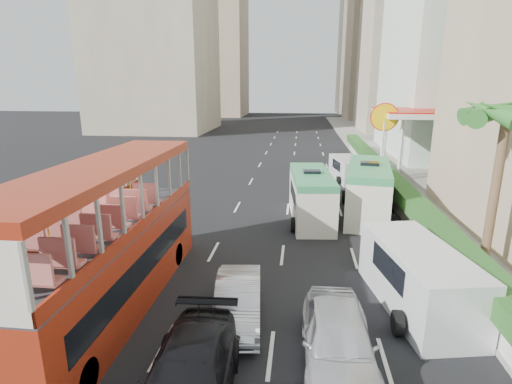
# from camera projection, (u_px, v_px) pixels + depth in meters

# --- Properties ---
(ground_plane) EXTENTS (200.00, 200.00, 0.00)m
(ground_plane) POSITION_uv_depth(u_px,v_px,m) (287.00, 317.00, 13.32)
(ground_plane) COLOR black
(ground_plane) RESTS_ON ground
(double_decker_bus) EXTENTS (2.50, 11.00, 5.06)m
(double_decker_bus) POSITION_uv_depth(u_px,v_px,m) (109.00, 238.00, 13.31)
(double_decker_bus) COLOR maroon
(double_decker_bus) RESTS_ON ground
(car_silver_lane_a) EXTENTS (1.89, 4.30, 1.37)m
(car_silver_lane_a) POSITION_uv_depth(u_px,v_px,m) (238.00, 319.00, 13.20)
(car_silver_lane_a) COLOR silver
(car_silver_lane_a) RESTS_ON ground
(car_silver_lane_b) EXTENTS (2.02, 4.84, 1.64)m
(car_silver_lane_b) POSITION_uv_depth(u_px,v_px,m) (337.00, 366.00, 10.98)
(car_silver_lane_b) COLOR silver
(car_silver_lane_b) RESTS_ON ground
(van_asset) EXTENTS (2.85, 4.88, 1.28)m
(van_asset) POSITION_uv_depth(u_px,v_px,m) (315.00, 200.00, 26.73)
(van_asset) COLOR silver
(van_asset) RESTS_ON ground
(minibus_near) EXTENTS (2.60, 6.33, 2.73)m
(minibus_near) POSITION_uv_depth(u_px,v_px,m) (311.00, 197.00, 22.58)
(minibus_near) COLOR silver
(minibus_near) RESTS_ON ground
(minibus_far) EXTENTS (3.29, 7.12, 3.04)m
(minibus_far) POSITION_uv_depth(u_px,v_px,m) (368.00, 190.00, 23.28)
(minibus_far) COLOR silver
(minibus_far) RESTS_ON ground
(panel_van_near) EXTENTS (3.17, 5.78, 2.19)m
(panel_van_near) POSITION_uv_depth(u_px,v_px,m) (417.00, 278.00, 13.67)
(panel_van_near) COLOR silver
(panel_van_near) RESTS_ON ground
(panel_van_far) EXTENTS (2.70, 4.85, 1.83)m
(panel_van_far) POSITION_uv_depth(u_px,v_px,m) (347.00, 169.00, 32.05)
(panel_van_far) COLOR silver
(panel_van_far) RESTS_ON ground
(sidewalk) EXTENTS (6.00, 120.00, 0.18)m
(sidewalk) POSITION_uv_depth(u_px,v_px,m) (396.00, 169.00, 36.31)
(sidewalk) COLOR #99968C
(sidewalk) RESTS_ON ground
(kerb_wall) EXTENTS (0.30, 44.00, 1.00)m
(kerb_wall) POSITION_uv_depth(u_px,v_px,m) (391.00, 193.00, 25.91)
(kerb_wall) COLOR silver
(kerb_wall) RESTS_ON sidewalk
(hedge) EXTENTS (1.10, 44.00, 0.70)m
(hedge) POSITION_uv_depth(u_px,v_px,m) (392.00, 180.00, 25.69)
(hedge) COLOR #2D6626
(hedge) RESTS_ON kerb_wall
(palm_tree) EXTENTS (0.36, 0.36, 6.40)m
(palm_tree) POSITION_uv_depth(u_px,v_px,m) (494.00, 194.00, 15.44)
(palm_tree) COLOR brown
(palm_tree) RESTS_ON sidewalk
(shell_station) EXTENTS (6.50, 8.00, 5.50)m
(shell_station) POSITION_uv_depth(u_px,v_px,m) (417.00, 143.00, 33.59)
(shell_station) COLOR silver
(shell_station) RESTS_ON ground
(tower_far_a) EXTENTS (14.00, 14.00, 44.00)m
(tower_far_a) POSITION_uv_depth(u_px,v_px,m) (384.00, 14.00, 84.45)
(tower_far_a) COLOR tan
(tower_far_a) RESTS_ON ground
(tower_far_b) EXTENTS (14.00, 14.00, 40.00)m
(tower_far_b) POSITION_uv_depth(u_px,v_px,m) (367.00, 36.00, 106.08)
(tower_far_b) COLOR #B7A890
(tower_far_b) RESTS_ON ground
(tower_left_b) EXTENTS (16.00, 16.00, 46.00)m
(tower_left_b) POSITION_uv_depth(u_px,v_px,m) (211.00, 18.00, 96.08)
(tower_left_b) COLOR tan
(tower_left_b) RESTS_ON ground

